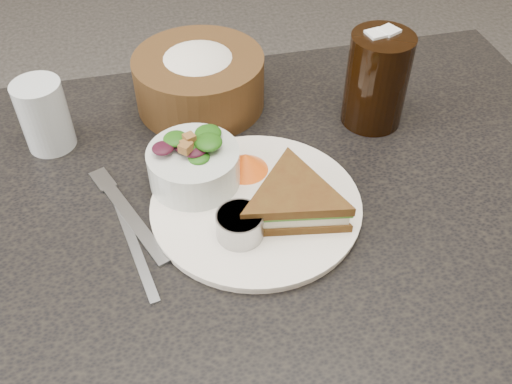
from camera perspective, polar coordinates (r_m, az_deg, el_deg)
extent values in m
cube|color=black|center=(1.02, -0.19, -16.30)|extent=(1.00, 0.70, 0.75)
cylinder|color=white|center=(0.71, 0.00, -1.40)|extent=(0.26, 0.26, 0.01)
cylinder|color=#959595|center=(0.66, -1.63, -3.35)|extent=(0.07, 0.07, 0.03)
cone|color=#FF6015|center=(0.75, -1.07, 3.00)|extent=(0.09, 0.09, 0.03)
cube|color=#9EA2A7|center=(0.72, -12.30, -2.64)|extent=(0.08, 0.17, 0.00)
cube|color=#A7AFB9|center=(0.69, -12.12, -5.20)|extent=(0.04, 0.18, 0.00)
cylinder|color=silver|center=(0.83, -20.42, 7.19)|extent=(0.09, 0.09, 0.10)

